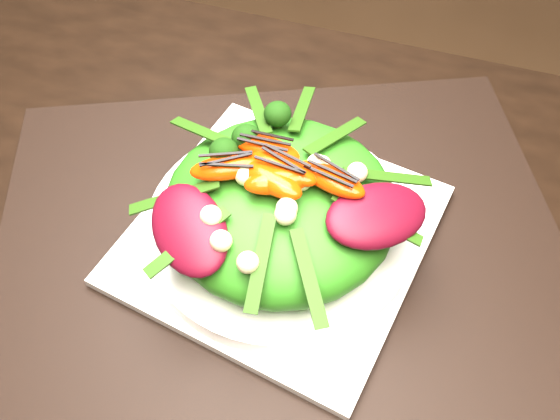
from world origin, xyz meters
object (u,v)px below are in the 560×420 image
(salad_bowl, at_px, (280,226))
(lettuce_mound, at_px, (280,205))
(dining_table, at_px, (213,358))
(placemat, at_px, (280,238))
(plate_base, at_px, (280,234))
(orange_segment, at_px, (284,161))

(salad_bowl, xyz_separation_m, lettuce_mound, (-0.00, 0.00, 0.03))
(dining_table, bearing_deg, salad_bowl, 80.42)
(placemat, bearing_deg, salad_bowl, 0.00)
(placemat, distance_m, salad_bowl, 0.02)
(plate_base, distance_m, salad_bowl, 0.01)
(lettuce_mound, height_order, orange_segment, orange_segment)
(placemat, height_order, orange_segment, orange_segment)
(dining_table, bearing_deg, orange_segment, 81.81)
(dining_table, height_order, salad_bowl, dining_table)
(salad_bowl, bearing_deg, placemat, 0.00)
(plate_base, xyz_separation_m, salad_bowl, (0.00, 0.00, 0.01))
(dining_table, xyz_separation_m, plate_base, (0.02, 0.12, 0.03))
(orange_segment, bearing_deg, salad_bowl, -85.46)
(placemat, height_order, lettuce_mound, lettuce_mound)
(orange_segment, bearing_deg, plate_base, -85.46)
(plate_base, distance_m, orange_segment, 0.09)
(placemat, distance_m, plate_base, 0.01)
(placemat, bearing_deg, dining_table, -99.58)
(salad_bowl, bearing_deg, lettuce_mound, 116.57)
(plate_base, bearing_deg, orange_segment, 94.54)
(placemat, distance_m, lettuce_mound, 0.05)
(dining_table, distance_m, orange_segment, 0.18)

